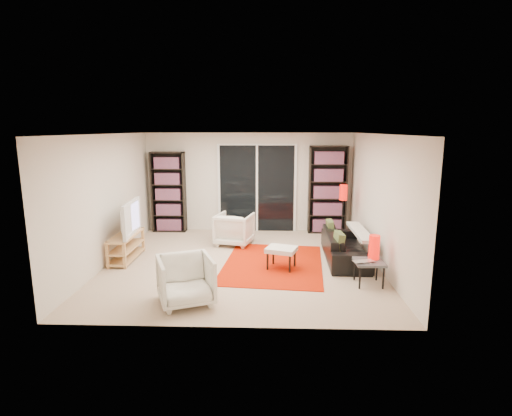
{
  "coord_description": "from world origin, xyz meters",
  "views": [
    {
      "loc": [
        0.51,
        -7.19,
        2.5
      ],
      "look_at": [
        0.25,
        0.3,
        1.0
      ],
      "focal_mm": 28.0,
      "sensor_mm": 36.0,
      "label": 1
    }
  ],
  "objects_px": {
    "bookshelf_right": "(328,190)",
    "armchair_front": "(186,280)",
    "sofa": "(345,246)",
    "floor_lamp": "(343,199)",
    "side_table": "(369,264)",
    "bookshelf_left": "(169,192)",
    "tv_stand": "(126,246)",
    "armchair_back": "(234,229)",
    "ottoman": "(281,250)"
  },
  "relations": [
    {
      "from": "armchair_back",
      "to": "ottoman",
      "type": "xyz_separation_m",
      "value": [
        0.98,
        -1.52,
        -0.0
      ]
    },
    {
      "from": "sofa",
      "to": "ottoman",
      "type": "xyz_separation_m",
      "value": [
        -1.24,
        -0.55,
        0.07
      ]
    },
    {
      "from": "bookshelf_left",
      "to": "sofa",
      "type": "distance_m",
      "value": 4.49
    },
    {
      "from": "floor_lamp",
      "to": "side_table",
      "type": "bearing_deg",
      "value": -90.45
    },
    {
      "from": "bookshelf_right",
      "to": "armchair_front",
      "type": "xyz_separation_m",
      "value": [
        -2.59,
        -4.13,
        -0.7
      ]
    },
    {
      "from": "bookshelf_right",
      "to": "sofa",
      "type": "bearing_deg",
      "value": -88.04
    },
    {
      "from": "bookshelf_left",
      "to": "bookshelf_right",
      "type": "bearing_deg",
      "value": -0.0
    },
    {
      "from": "armchair_back",
      "to": "side_table",
      "type": "distance_m",
      "value": 3.25
    },
    {
      "from": "floor_lamp",
      "to": "bookshelf_left",
      "type": "bearing_deg",
      "value": 169.99
    },
    {
      "from": "tv_stand",
      "to": "armchair_back",
      "type": "relative_size",
      "value": 1.52
    },
    {
      "from": "bookshelf_left",
      "to": "bookshelf_right",
      "type": "relative_size",
      "value": 0.93
    },
    {
      "from": "tv_stand",
      "to": "side_table",
      "type": "relative_size",
      "value": 2.46
    },
    {
      "from": "tv_stand",
      "to": "sofa",
      "type": "xyz_separation_m",
      "value": [
        4.22,
        0.12,
        0.01
      ]
    },
    {
      "from": "armchair_front",
      "to": "floor_lamp",
      "type": "bearing_deg",
      "value": 28.0
    },
    {
      "from": "sofa",
      "to": "floor_lamp",
      "type": "bearing_deg",
      "value": -5.47
    },
    {
      "from": "bookshelf_right",
      "to": "side_table",
      "type": "distance_m",
      "value": 3.41
    },
    {
      "from": "ottoman",
      "to": "floor_lamp",
      "type": "bearing_deg",
      "value": 53.34
    },
    {
      "from": "sofa",
      "to": "armchair_front",
      "type": "distance_m",
      "value": 3.36
    },
    {
      "from": "tv_stand",
      "to": "armchair_front",
      "type": "bearing_deg",
      "value": -51.1
    },
    {
      "from": "sofa",
      "to": "ottoman",
      "type": "relative_size",
      "value": 3.02
    },
    {
      "from": "armchair_back",
      "to": "ottoman",
      "type": "height_order",
      "value": "armchair_back"
    },
    {
      "from": "sofa",
      "to": "bookshelf_left",
      "type": "bearing_deg",
      "value": 63.89
    },
    {
      "from": "tv_stand",
      "to": "ottoman",
      "type": "xyz_separation_m",
      "value": [
        2.98,
        -0.43,
        0.08
      ]
    },
    {
      "from": "armchair_front",
      "to": "ottoman",
      "type": "xyz_separation_m",
      "value": [
        1.42,
        1.5,
        -0.01
      ]
    },
    {
      "from": "bookshelf_right",
      "to": "tv_stand",
      "type": "relative_size",
      "value": 1.82
    },
    {
      "from": "sofa",
      "to": "armchair_front",
      "type": "height_order",
      "value": "armchair_front"
    },
    {
      "from": "bookshelf_left",
      "to": "armchair_front",
      "type": "xyz_separation_m",
      "value": [
        1.26,
        -4.13,
        -0.63
      ]
    },
    {
      "from": "side_table",
      "to": "floor_lamp",
      "type": "relative_size",
      "value": 0.37
    },
    {
      "from": "bookshelf_left",
      "to": "sofa",
      "type": "bearing_deg",
      "value": -27.93
    },
    {
      "from": "sofa",
      "to": "side_table",
      "type": "height_order",
      "value": "sofa"
    },
    {
      "from": "ottoman",
      "to": "armchair_front",
      "type": "bearing_deg",
      "value": -133.38
    },
    {
      "from": "sofa",
      "to": "armchair_back",
      "type": "relative_size",
      "value": 2.47
    },
    {
      "from": "armchair_front",
      "to": "floor_lamp",
      "type": "height_order",
      "value": "floor_lamp"
    },
    {
      "from": "ottoman",
      "to": "side_table",
      "type": "distance_m",
      "value": 1.56
    },
    {
      "from": "tv_stand",
      "to": "side_table",
      "type": "xyz_separation_m",
      "value": [
        4.38,
        -1.13,
        0.09
      ]
    },
    {
      "from": "armchair_back",
      "to": "floor_lamp",
      "type": "relative_size",
      "value": 0.59
    },
    {
      "from": "tv_stand",
      "to": "sofa",
      "type": "height_order",
      "value": "sofa"
    },
    {
      "from": "tv_stand",
      "to": "ottoman",
      "type": "height_order",
      "value": "tv_stand"
    },
    {
      "from": "bookshelf_left",
      "to": "tv_stand",
      "type": "bearing_deg",
      "value": -97.83
    },
    {
      "from": "bookshelf_right",
      "to": "ottoman",
      "type": "relative_size",
      "value": 3.38
    },
    {
      "from": "bookshelf_right",
      "to": "side_table",
      "type": "relative_size",
      "value": 4.48
    },
    {
      "from": "ottoman",
      "to": "floor_lamp",
      "type": "distance_m",
      "value": 2.45
    },
    {
      "from": "sofa",
      "to": "side_table",
      "type": "distance_m",
      "value": 1.26
    },
    {
      "from": "armchair_front",
      "to": "side_table",
      "type": "height_order",
      "value": "armchair_front"
    },
    {
      "from": "side_table",
      "to": "armchair_front",
      "type": "bearing_deg",
      "value": -164.08
    },
    {
      "from": "floor_lamp",
      "to": "tv_stand",
      "type": "bearing_deg",
      "value": -161.46
    },
    {
      "from": "armchair_back",
      "to": "ottoman",
      "type": "bearing_deg",
      "value": 136.39
    },
    {
      "from": "bookshelf_right",
      "to": "tv_stand",
      "type": "bearing_deg",
      "value": -152.11
    },
    {
      "from": "armchair_back",
      "to": "armchair_front",
      "type": "bearing_deg",
      "value": 95.27
    },
    {
      "from": "bookshelf_right",
      "to": "armchair_front",
      "type": "bearing_deg",
      "value": -122.12
    }
  ]
}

